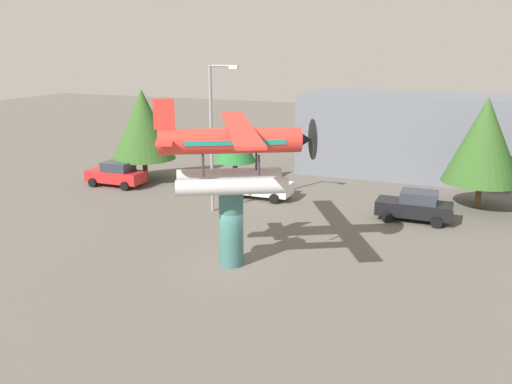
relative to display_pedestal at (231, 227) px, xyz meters
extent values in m
plane|color=#605B54|center=(0.00, 0.00, -1.81)|extent=(140.00, 140.00, 0.00)
cylinder|color=#386B66|center=(0.00, 0.00, 0.00)|extent=(1.10, 1.10, 3.61)
cylinder|color=silver|center=(0.47, -0.88, 2.16)|extent=(4.56, 2.89, 0.70)
cylinder|color=#333338|center=(1.29, 0.13, 2.96)|extent=(0.14, 0.14, 0.90)
cylinder|color=#333338|center=(-0.82, -1.01, 2.96)|extent=(0.14, 0.14, 0.90)
cylinder|color=silver|center=(-0.47, 0.88, 2.16)|extent=(4.56, 2.89, 0.70)
cylinder|color=#333338|center=(0.82, 1.01, 2.96)|extent=(0.14, 0.14, 0.90)
cylinder|color=#333338|center=(-1.29, -0.13, 2.96)|extent=(0.14, 0.14, 0.90)
cylinder|color=red|center=(0.00, 0.00, 3.96)|extent=(5.98, 3.91, 1.10)
cube|color=teal|center=(0.18, 0.09, 3.96)|extent=(4.36, 3.06, 0.20)
cone|color=#262628|center=(2.86, 1.54, 3.96)|extent=(1.03, 1.11, 0.88)
cylinder|color=black|center=(3.21, 1.73, 3.96)|extent=(0.89, 1.60, 1.80)
cube|color=red|center=(0.35, 0.19, 4.57)|extent=(5.90, 9.68, 0.12)
cube|color=red|center=(-2.47, -1.33, 4.06)|extent=(1.94, 2.80, 0.10)
cube|color=red|center=(-2.47, -1.33, 5.16)|extent=(0.85, 0.53, 1.30)
cube|color=red|center=(-13.69, 10.15, -1.09)|extent=(4.20, 1.70, 0.80)
cube|color=#2D333D|center=(-13.44, 10.15, -0.37)|extent=(2.00, 1.56, 0.64)
cylinder|color=black|center=(-15.04, 11.05, -1.49)|extent=(0.64, 0.22, 0.64)
cylinder|color=black|center=(-15.04, 9.25, -1.49)|extent=(0.64, 0.22, 0.64)
cylinder|color=black|center=(-12.34, 11.05, -1.49)|extent=(0.64, 0.22, 0.64)
cylinder|color=black|center=(-12.34, 9.25, -1.49)|extent=(0.64, 0.22, 0.64)
cube|color=white|center=(-2.98, 11.02, -1.09)|extent=(4.20, 1.70, 0.80)
cube|color=#2D333D|center=(-2.73, 11.02, -0.37)|extent=(2.00, 1.56, 0.64)
cylinder|color=black|center=(-4.33, 11.92, -1.49)|extent=(0.64, 0.22, 0.64)
cylinder|color=black|center=(-4.33, 10.12, -1.49)|extent=(0.64, 0.22, 0.64)
cylinder|color=black|center=(-1.63, 11.92, -1.49)|extent=(0.64, 0.22, 0.64)
cylinder|color=black|center=(-1.63, 10.12, -1.49)|extent=(0.64, 0.22, 0.64)
cube|color=black|center=(6.99, 9.85, -1.09)|extent=(4.20, 1.70, 0.80)
cube|color=#2D333D|center=(7.24, 9.85, -0.37)|extent=(2.00, 1.56, 0.64)
cylinder|color=black|center=(5.64, 10.75, -1.49)|extent=(0.64, 0.22, 0.64)
cylinder|color=black|center=(5.64, 8.95, -1.49)|extent=(0.64, 0.22, 0.64)
cylinder|color=black|center=(8.34, 10.75, -1.49)|extent=(0.64, 0.22, 0.64)
cylinder|color=black|center=(8.34, 8.95, -1.49)|extent=(0.64, 0.22, 0.64)
cylinder|color=gray|center=(-4.58, 7.29, 2.56)|extent=(0.18, 0.18, 8.74)
cylinder|color=gray|center=(-3.78, 7.29, 6.83)|extent=(1.60, 0.12, 0.12)
cube|color=silver|center=(-3.08, 7.29, 6.78)|extent=(0.50, 0.28, 0.20)
cube|color=slate|center=(4.64, 22.00, 1.26)|extent=(15.40, 6.98, 6.14)
cylinder|color=brown|center=(-12.67, 12.38, -0.98)|extent=(0.36, 0.36, 1.65)
cone|color=#335B23|center=(-12.67, 12.38, 2.38)|extent=(4.57, 4.57, 5.08)
cylinder|color=brown|center=(-5.90, 13.60, -0.94)|extent=(0.36, 0.36, 1.73)
cone|color=#287033|center=(-5.90, 13.60, 1.60)|extent=(3.00, 3.00, 3.34)
cylinder|color=brown|center=(10.38, 13.99, -0.98)|extent=(0.36, 0.36, 1.65)
cone|color=#335B23|center=(10.38, 13.99, 2.43)|extent=(4.66, 4.66, 5.18)
camera|label=1|loc=(9.93, -21.56, 8.04)|focal=38.70mm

